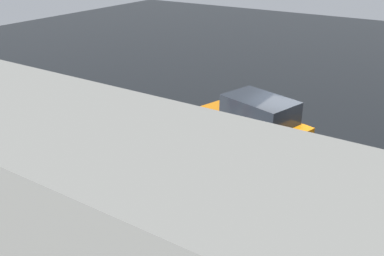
# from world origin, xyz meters

# --- Properties ---
(ground_plane) EXTENTS (60.00, 60.00, 0.00)m
(ground_plane) POSITION_xyz_m (0.00, 0.00, 0.00)
(ground_plane) COLOR black
(kerb_strip) EXTENTS (24.00, 3.20, 0.04)m
(kerb_strip) POSITION_xyz_m (0.00, 4.20, 0.02)
(kerb_strip) COLOR gray
(kerb_strip) RESTS_ON ground
(moving_hatchback) EXTENTS (4.22, 2.70, 2.06)m
(moving_hatchback) POSITION_xyz_m (1.22, 0.46, 1.03)
(moving_hatchback) COLOR orange
(moving_hatchback) RESTS_ON ground
(fire_hydrant) EXTENTS (0.42, 0.31, 0.80)m
(fire_hydrant) POSITION_xyz_m (3.85, 3.00, 0.40)
(fire_hydrant) COLOR red
(fire_hydrant) RESTS_ON ground
(pedestrian) EXTENTS (0.27, 0.57, 1.22)m
(pedestrian) POSITION_xyz_m (4.72, 2.92, 0.68)
(pedestrian) COLOR #B2262D
(pedestrian) RESTS_ON ground
(metal_railing) EXTENTS (10.13, 0.04, 1.05)m
(metal_railing) POSITION_xyz_m (-1.13, 5.94, 0.73)
(metal_railing) COLOR #B7BABF
(metal_railing) RESTS_ON ground
(sign_post) EXTENTS (0.07, 0.44, 2.40)m
(sign_post) POSITION_xyz_m (3.20, 4.14, 1.58)
(sign_post) COLOR #4C4C51
(sign_post) RESTS_ON ground
(puddle_patch) EXTENTS (3.23, 3.23, 0.01)m
(puddle_patch) POSITION_xyz_m (2.49, 0.78, 0.00)
(puddle_patch) COLOR black
(puddle_patch) RESTS_ON ground
(building_block) EXTENTS (13.15, 2.40, 4.92)m
(building_block) POSITION_xyz_m (0.97, 9.72, 2.46)
(building_block) COLOR slate
(building_block) RESTS_ON ground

